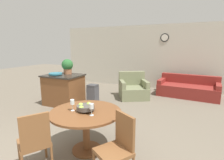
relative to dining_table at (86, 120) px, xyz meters
The scene contains 13 objects.
wall_back 5.34m from the dining_table, 92.44° to the left, with size 8.00×0.09×2.70m.
dining_table is the anchor object (origin of this frame).
dining_chair_near_left 0.84m from the dining_table, 117.26° to the right, with size 0.58×0.58×0.92m.
dining_chair_near_right 0.84m from the dining_table, 27.26° to the right, with size 0.58×0.58×0.92m.
fruit_bowl 0.23m from the dining_table, 112.66° to the left, with size 0.30×0.30×0.13m.
wine_glass_left 0.38m from the dining_table, 160.60° to the right, with size 0.07×0.07×0.20m.
wine_glass_right 0.38m from the dining_table, 32.69° to the right, with size 0.07×0.07×0.20m.
kitchen_island 2.75m from the dining_table, 136.89° to the left, with size 1.12×0.91×0.94m.
teal_bowl 2.80m from the dining_table, 141.41° to the left, with size 0.40×0.40×0.07m.
potted_plant 2.97m from the dining_table, 133.56° to the left, with size 0.36×0.36×0.47m.
trash_bin 2.33m from the dining_table, 117.35° to the left, with size 0.28×0.28×0.68m.
couch 4.70m from the dining_table, 70.58° to the left, with size 2.13×1.16×0.75m.
armchair 3.47m from the dining_table, 93.73° to the left, with size 1.27×1.26×0.90m.
Camera 1 is at (1.77, -1.59, 1.81)m, focal length 28.00 mm.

